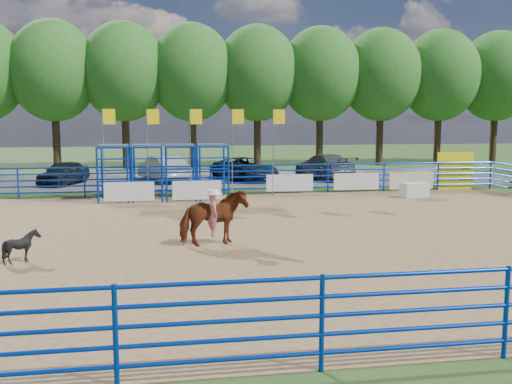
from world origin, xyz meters
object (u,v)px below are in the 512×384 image
horse_and_rider (213,216)px  car_d (324,166)px  car_a (64,173)px  car_c (245,169)px  calf (22,246)px  car_b (163,169)px  announcer_table (415,190)px

horse_and_rider → car_d: size_ratio=0.43×
car_d → horse_and_rider: bearing=54.3°
car_a → car_c: size_ratio=0.80×
calf → car_d: bearing=-22.7°
car_a → car_d: 15.64m
calf → car_b: bearing=2.1°
car_a → car_d: size_ratio=0.74×
calf → car_a: bearing=19.0°
calf → car_a: (-1.92, 18.34, 0.23)m
horse_and_rider → car_d: 19.76m
car_b → car_a: bearing=-14.1°
car_c → announcer_table: bearing=-77.3°
horse_and_rider → car_c: horse_and_rider is taller
horse_and_rider → car_c: size_ratio=0.46×
car_b → car_c: size_ratio=0.94×
announcer_table → car_c: size_ratio=0.26×
announcer_table → car_a: 19.38m
horse_and_rider → car_a: size_ratio=0.58×
horse_and_rider → calf: 5.31m
announcer_table → horse_and_rider: horse_and_rider is taller
calf → car_c: size_ratio=0.17×
car_a → car_c: bearing=22.3°
horse_and_rider → calf: bearing=-166.7°
car_c → car_d: size_ratio=0.93×
announcer_table → horse_and_rider: (-10.40, -8.74, 0.54)m
horse_and_rider → car_c: bearing=78.8°
horse_and_rider → car_d: bearing=64.3°
horse_and_rider → car_b: bearing=94.6°
announcer_table → car_d: size_ratio=0.25×
calf → car_c: bearing=-11.6°
car_a → announcer_table: bearing=-6.3°
car_a → horse_and_rider: bearing=-48.2°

